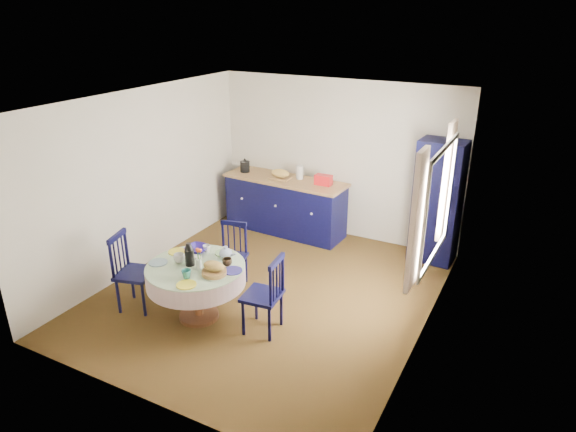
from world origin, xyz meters
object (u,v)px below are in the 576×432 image
(dining_table, at_px, (197,275))
(kitchen_counter, at_px, (285,204))
(mug_d, at_px, (207,248))
(chair_left, at_px, (132,271))
(mug_c, at_px, (227,262))
(chair_far, at_px, (232,255))
(mug_b, at_px, (187,274))
(pantry_cabinet, at_px, (437,202))
(mug_a, at_px, (179,258))
(chair_right, at_px, (265,294))
(cobalt_bowl, at_px, (197,249))

(dining_table, bearing_deg, kitchen_counter, 96.18)
(mug_d, bearing_deg, chair_left, -144.50)
(mug_c, bearing_deg, chair_far, 120.56)
(dining_table, xyz_separation_m, chair_far, (-0.09, 0.85, -0.14))
(mug_b, height_order, mug_d, mug_b)
(mug_c, bearing_deg, pantry_cabinet, 56.24)
(chair_left, relative_size, mug_a, 7.41)
(kitchen_counter, distance_m, chair_far, 1.93)
(mug_b, bearing_deg, dining_table, 106.47)
(kitchen_counter, height_order, chair_far, kitchen_counter)
(mug_d, bearing_deg, pantry_cabinet, 48.35)
(chair_left, bearing_deg, kitchen_counter, -26.46)
(chair_right, relative_size, mug_c, 8.27)
(chair_right, distance_m, mug_b, 0.91)
(dining_table, height_order, mug_c, dining_table)
(mug_b, xyz_separation_m, mug_d, (-0.20, 0.64, -0.01))
(kitchen_counter, distance_m, mug_b, 3.08)
(chair_far, height_order, mug_c, chair_far)
(dining_table, relative_size, mug_d, 12.47)
(chair_far, bearing_deg, dining_table, -98.81)
(dining_table, xyz_separation_m, mug_c, (0.31, 0.18, 0.16))
(chair_right, bearing_deg, mug_b, -67.15)
(chair_left, bearing_deg, pantry_cabinet, -60.05)
(chair_left, height_order, chair_right, chair_left)
(mug_b, xyz_separation_m, mug_c, (0.23, 0.46, -0.00))
(mug_c, distance_m, cobalt_bowl, 0.55)
(chair_right, xyz_separation_m, mug_c, (-0.53, 0.04, 0.26))
(mug_c, height_order, cobalt_bowl, mug_c)
(chair_far, xyz_separation_m, mug_a, (-0.15, -0.87, 0.31))
(mug_a, bearing_deg, mug_b, -40.10)
(chair_far, relative_size, mug_c, 7.59)
(chair_far, bearing_deg, pantry_cabinet, 27.96)
(pantry_cabinet, xyz_separation_m, mug_c, (-1.80, -2.69, -0.16))
(chair_far, distance_m, mug_a, 0.93)
(chair_far, bearing_deg, chair_left, -141.69)
(kitchen_counter, xyz_separation_m, mug_c, (0.61, -2.59, 0.27))
(dining_table, distance_m, mug_a, 0.29)
(chair_right, xyz_separation_m, mug_b, (-0.76, -0.42, 0.27))
(pantry_cabinet, distance_m, mug_b, 3.75)
(kitchen_counter, relative_size, pantry_cabinet, 1.15)
(chair_right, relative_size, mug_a, 7.20)
(mug_a, distance_m, mug_d, 0.40)
(mug_b, distance_m, mug_c, 0.51)
(mug_a, distance_m, mug_c, 0.58)
(kitchen_counter, bearing_deg, chair_left, -97.63)
(chair_right, bearing_deg, mug_c, -100.16)
(mug_c, relative_size, mug_d, 1.24)
(mug_a, height_order, cobalt_bowl, mug_a)
(mug_a, bearing_deg, dining_table, 2.99)
(mug_d, height_order, cobalt_bowl, mug_d)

